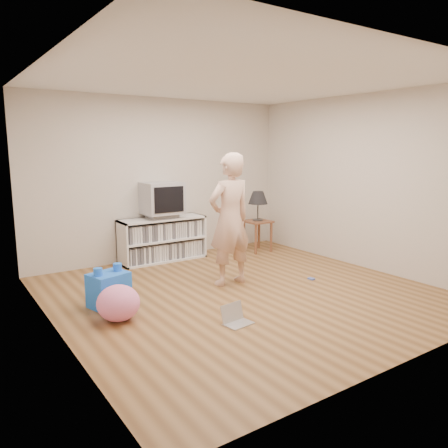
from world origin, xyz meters
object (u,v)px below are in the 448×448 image
side_table (258,228)px  crt_tv (162,198)px  laptop (235,318)px  dvd_deck (162,216)px  person (230,220)px  table_lamp (258,198)px  plush_pink (118,303)px  media_unit (162,239)px  plush_blue (109,289)px

side_table → crt_tv: bearing=167.6°
side_table → laptop: side_table is taller
laptop → crt_tv: bearing=71.5°
crt_tv → laptop: crt_tv is taller
side_table → laptop: 3.27m
dvd_deck → person: person is taller
table_lamp → plush_pink: 3.65m
crt_tv → side_table: crt_tv is taller
media_unit → crt_tv: size_ratio=2.33×
side_table → plush_blue: bearing=-159.4°
crt_tv → person: size_ratio=0.34×
crt_tv → table_lamp: 1.71m
media_unit → table_lamp: (1.66, -0.39, 0.59)m
laptop → plush_blue: 1.54m
dvd_deck → crt_tv: size_ratio=0.75×
laptop → plush_blue: bearing=119.2°
media_unit → dvd_deck: (0.00, -0.02, 0.39)m
crt_tv → side_table: (1.66, -0.37, -0.60)m
media_unit → plush_blue: media_unit is taller
table_lamp → crt_tv: bearing=167.6°
dvd_deck → side_table: 1.74m
crt_tv → side_table: bearing=-12.4°
table_lamp → media_unit: bearing=167.0°
media_unit → plush_pink: bearing=-126.7°
table_lamp → plush_blue: 3.41m
media_unit → plush_pink: media_unit is taller
media_unit → laptop: size_ratio=4.41×
plush_pink → person: bearing=12.6°
table_lamp → person: bearing=-139.5°
table_lamp → plush_blue: (-3.11, -1.17, -0.74)m
table_lamp → laptop: table_lamp is taller
crt_tv → laptop: 2.97m
side_table → plush_pink: side_table is taller
person → media_unit: bearing=-85.0°
person → plush_blue: size_ratio=3.58×
dvd_deck → plush_pink: 2.58m
laptop → dvd_deck: bearing=71.5°
person → laptop: (-0.72, -1.13, -0.82)m
media_unit → person: person is taller
crt_tv → plush_pink: size_ratio=1.32×
laptop → table_lamp: bearing=39.9°
dvd_deck → side_table: bearing=-12.5°
crt_tv → laptop: bearing=-100.8°
laptop → side_table: bearing=39.9°
plush_pink → side_table: bearing=27.3°
media_unit → side_table: bearing=-13.0°
crt_tv → side_table: 1.81m
side_table → laptop: bearing=-132.5°
person → plush_blue: bearing=-4.7°
person → plush_pink: person is taller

